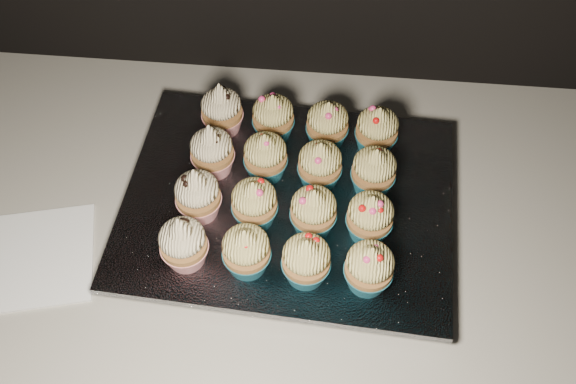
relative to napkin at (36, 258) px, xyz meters
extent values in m
cube|color=black|center=(0.40, 0.11, -0.47)|extent=(2.40, 0.60, 0.86)
cube|color=beige|center=(0.40, 0.11, -0.02)|extent=(2.44, 0.64, 0.04)
cube|color=white|center=(0.00, 0.00, 0.00)|extent=(0.19, 0.19, 0.00)
cube|color=black|center=(0.34, 0.11, 0.01)|extent=(0.44, 0.35, 0.02)
cube|color=silver|center=(0.34, 0.11, 0.03)|extent=(0.48, 0.39, 0.01)
cone|color=red|center=(0.22, 0.00, 0.05)|extent=(0.06, 0.06, 0.03)
ellipsoid|color=#F9E2AF|center=(0.22, 0.00, 0.09)|extent=(0.06, 0.06, 0.04)
cone|color=#F9E2AF|center=(0.22, 0.00, 0.11)|extent=(0.03, 0.03, 0.03)
cone|color=#1B6A80|center=(0.30, 0.00, 0.05)|extent=(0.06, 0.06, 0.03)
ellipsoid|color=#EAD476|center=(0.30, 0.00, 0.09)|extent=(0.06, 0.06, 0.04)
cone|color=#EAD476|center=(0.30, 0.00, 0.11)|extent=(0.03, 0.03, 0.02)
cone|color=#1B6A80|center=(0.38, -0.01, 0.05)|extent=(0.06, 0.06, 0.03)
ellipsoid|color=#EAD476|center=(0.38, -0.01, 0.09)|extent=(0.06, 0.06, 0.04)
cone|color=#EAD476|center=(0.38, -0.01, 0.11)|extent=(0.03, 0.03, 0.02)
cone|color=#1B6A80|center=(0.45, -0.01, 0.05)|extent=(0.06, 0.06, 0.03)
ellipsoid|color=#EAD476|center=(0.45, -0.01, 0.09)|extent=(0.06, 0.06, 0.04)
cone|color=#EAD476|center=(0.45, -0.01, 0.11)|extent=(0.03, 0.03, 0.02)
cone|color=red|center=(0.22, 0.08, 0.05)|extent=(0.06, 0.06, 0.03)
ellipsoid|color=#F9E2AF|center=(0.22, 0.08, 0.09)|extent=(0.06, 0.06, 0.04)
cone|color=#F9E2AF|center=(0.22, 0.08, 0.11)|extent=(0.03, 0.03, 0.03)
cone|color=#1B6A80|center=(0.30, 0.07, 0.05)|extent=(0.06, 0.06, 0.03)
ellipsoid|color=#EAD476|center=(0.30, 0.07, 0.09)|extent=(0.06, 0.06, 0.04)
cone|color=#EAD476|center=(0.30, 0.07, 0.11)|extent=(0.03, 0.03, 0.02)
cone|color=#1B6A80|center=(0.38, 0.07, 0.05)|extent=(0.06, 0.06, 0.03)
ellipsoid|color=#EAD476|center=(0.38, 0.07, 0.09)|extent=(0.06, 0.06, 0.04)
cone|color=#EAD476|center=(0.38, 0.07, 0.11)|extent=(0.03, 0.03, 0.02)
cone|color=#1B6A80|center=(0.45, 0.06, 0.05)|extent=(0.06, 0.06, 0.03)
ellipsoid|color=#EAD476|center=(0.45, 0.06, 0.09)|extent=(0.06, 0.06, 0.04)
cone|color=#EAD476|center=(0.45, 0.06, 0.11)|extent=(0.03, 0.03, 0.02)
cone|color=red|center=(0.23, 0.15, 0.05)|extent=(0.06, 0.06, 0.03)
ellipsoid|color=#F9E2AF|center=(0.23, 0.15, 0.09)|extent=(0.06, 0.06, 0.04)
cone|color=#F9E2AF|center=(0.23, 0.15, 0.11)|extent=(0.03, 0.03, 0.03)
cone|color=#1B6A80|center=(0.31, 0.15, 0.05)|extent=(0.06, 0.06, 0.03)
ellipsoid|color=#EAD476|center=(0.31, 0.15, 0.09)|extent=(0.06, 0.06, 0.04)
cone|color=#EAD476|center=(0.31, 0.15, 0.11)|extent=(0.03, 0.03, 0.02)
cone|color=#1B6A80|center=(0.38, 0.15, 0.05)|extent=(0.06, 0.06, 0.03)
ellipsoid|color=#EAD476|center=(0.38, 0.15, 0.09)|extent=(0.06, 0.06, 0.04)
cone|color=#EAD476|center=(0.38, 0.15, 0.11)|extent=(0.03, 0.03, 0.02)
cone|color=#1B6A80|center=(0.46, 0.14, 0.05)|extent=(0.06, 0.06, 0.03)
ellipsoid|color=#EAD476|center=(0.46, 0.14, 0.09)|extent=(0.06, 0.06, 0.04)
cone|color=#EAD476|center=(0.46, 0.14, 0.11)|extent=(0.03, 0.03, 0.02)
cone|color=red|center=(0.23, 0.23, 0.05)|extent=(0.06, 0.06, 0.03)
ellipsoid|color=#F9E2AF|center=(0.23, 0.23, 0.09)|extent=(0.06, 0.06, 0.04)
cone|color=#F9E2AF|center=(0.23, 0.23, 0.11)|extent=(0.03, 0.03, 0.03)
cone|color=#1B6A80|center=(0.31, 0.23, 0.05)|extent=(0.06, 0.06, 0.03)
ellipsoid|color=#EAD476|center=(0.31, 0.23, 0.09)|extent=(0.06, 0.06, 0.04)
cone|color=#EAD476|center=(0.31, 0.23, 0.11)|extent=(0.03, 0.03, 0.02)
cone|color=#1B6A80|center=(0.39, 0.22, 0.05)|extent=(0.06, 0.06, 0.03)
ellipsoid|color=#EAD476|center=(0.39, 0.22, 0.09)|extent=(0.06, 0.06, 0.04)
cone|color=#EAD476|center=(0.39, 0.22, 0.11)|extent=(0.03, 0.03, 0.02)
cone|color=#1B6A80|center=(0.46, 0.22, 0.05)|extent=(0.06, 0.06, 0.03)
ellipsoid|color=#EAD476|center=(0.46, 0.22, 0.09)|extent=(0.06, 0.06, 0.04)
cone|color=#EAD476|center=(0.46, 0.22, 0.11)|extent=(0.03, 0.03, 0.02)
camera|label=1|loc=(0.39, -0.42, 0.77)|focal=40.00mm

